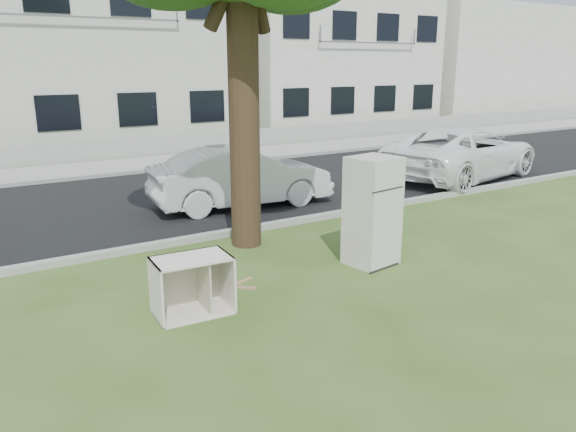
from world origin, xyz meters
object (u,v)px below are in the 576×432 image
fridge (372,211)px  cabinet (192,286)px  car_center (241,177)px  car_right (462,153)px

fridge → cabinet: 3.32m
cabinet → car_center: size_ratio=0.24×
car_center → cabinet: bearing=152.0°
fridge → car_center: 4.61m
car_center → car_right: bearing=-88.0°
fridge → cabinet: bearing=175.7°
car_center → car_right: size_ratio=0.77×
car_right → fridge: bearing=110.0°
fridge → car_right: fridge is taller
cabinet → car_center: bearing=59.8°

